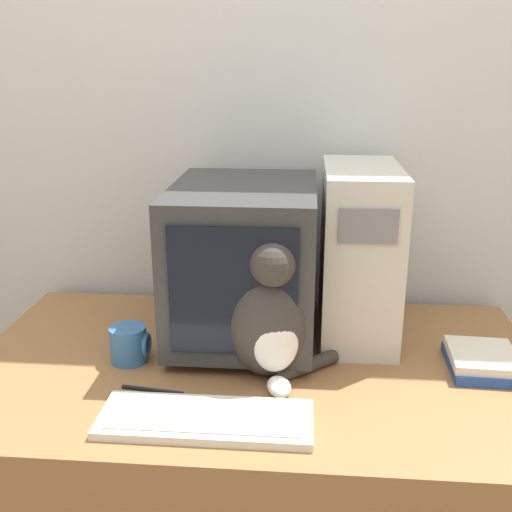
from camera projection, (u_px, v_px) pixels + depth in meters
wall_back at (269, 142)px, 1.76m from camera, size 7.00×0.05×2.50m
desk at (256, 492)px, 1.59m from camera, size 1.40×0.81×0.78m
crt_monitor at (244, 261)px, 1.54m from camera, size 0.36×0.47×0.41m
computer_tower at (359, 252)px, 1.57m from camera, size 0.19×0.39×0.45m
keyboard at (206, 419)px, 1.22m from camera, size 0.44×0.16×0.02m
cat at (271, 319)px, 1.36m from camera, size 0.28×0.24×0.34m
book_stack at (482, 361)px, 1.43m from camera, size 0.16×0.19×0.05m
pen at (152, 390)px, 1.34m from camera, size 0.14×0.03×0.01m
mug at (130, 344)px, 1.46m from camera, size 0.10×0.09×0.09m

